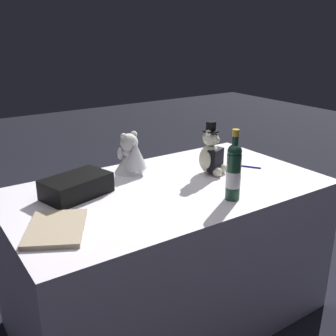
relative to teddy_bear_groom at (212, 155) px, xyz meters
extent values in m
plane|color=black|center=(0.31, 0.03, -0.89)|extent=(12.00, 12.00, 0.00)
cube|color=white|center=(0.31, 0.03, -0.50)|extent=(1.62, 0.91, 0.78)
ellipsoid|color=beige|center=(0.00, -0.01, -0.03)|extent=(0.12, 0.11, 0.16)
cube|color=black|center=(-0.01, 0.02, -0.03)|extent=(0.12, 0.09, 0.12)
sphere|color=beige|center=(0.00, -0.01, 0.09)|extent=(0.09, 0.09, 0.09)
sphere|color=beige|center=(-0.01, 0.02, 0.09)|extent=(0.04, 0.04, 0.04)
sphere|color=beige|center=(0.03, 0.00, 0.13)|extent=(0.03, 0.03, 0.03)
sphere|color=beige|center=(-0.02, -0.02, 0.13)|extent=(0.03, 0.03, 0.03)
ellipsoid|color=beige|center=(0.06, 0.03, -0.01)|extent=(0.04, 0.04, 0.09)
ellipsoid|color=beige|center=(-0.06, -0.02, -0.01)|extent=(0.04, 0.04, 0.09)
sphere|color=beige|center=(0.01, 0.06, -0.08)|extent=(0.05, 0.05, 0.05)
sphere|color=beige|center=(-0.05, 0.04, -0.08)|extent=(0.05, 0.05, 0.05)
cylinder|color=black|center=(0.00, -0.01, 0.13)|extent=(0.09, 0.09, 0.01)
cylinder|color=black|center=(0.00, -0.01, 0.16)|extent=(0.05, 0.05, 0.05)
cone|color=white|center=(0.36, -0.27, -0.04)|extent=(0.17, 0.17, 0.13)
ellipsoid|color=white|center=(0.36, -0.27, 0.01)|extent=(0.08, 0.07, 0.06)
sphere|color=silver|center=(0.36, -0.27, 0.06)|extent=(0.10, 0.10, 0.10)
sphere|color=silver|center=(0.37, -0.31, 0.06)|extent=(0.04, 0.04, 0.04)
sphere|color=silver|center=(0.33, -0.28, 0.10)|extent=(0.04, 0.04, 0.04)
sphere|color=silver|center=(0.40, -0.26, 0.10)|extent=(0.04, 0.04, 0.04)
ellipsoid|color=silver|center=(0.32, -0.30, 0.00)|extent=(0.03, 0.03, 0.07)
ellipsoid|color=silver|center=(0.41, -0.28, 0.00)|extent=(0.03, 0.03, 0.07)
cone|color=white|center=(0.35, -0.22, 0.00)|extent=(0.15, 0.16, 0.15)
cylinder|color=#183C29|center=(0.15, 0.33, 0.00)|extent=(0.07, 0.07, 0.22)
sphere|color=#183C29|center=(0.15, 0.33, 0.13)|extent=(0.07, 0.07, 0.07)
cylinder|color=#183C29|center=(0.15, 0.33, 0.18)|extent=(0.03, 0.03, 0.09)
cylinder|color=gold|center=(0.15, 0.33, 0.21)|extent=(0.03, 0.03, 0.03)
cylinder|color=white|center=(0.15, 0.33, -0.01)|extent=(0.07, 0.07, 0.08)
cylinder|color=navy|center=(-0.25, 0.05, -0.10)|extent=(0.08, 0.11, 0.01)
cone|color=silver|center=(-0.28, 0.11, -0.10)|extent=(0.01, 0.01, 0.01)
cube|color=black|center=(0.74, -0.11, -0.06)|extent=(0.35, 0.27, 0.10)
cube|color=#B7B7BF|center=(0.71, -0.20, -0.06)|extent=(0.04, 0.02, 0.02)
cube|color=tan|center=(0.94, 0.17, -0.10)|extent=(0.34, 0.37, 0.02)
camera|label=1|loc=(1.37, 1.62, 0.66)|focal=43.13mm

